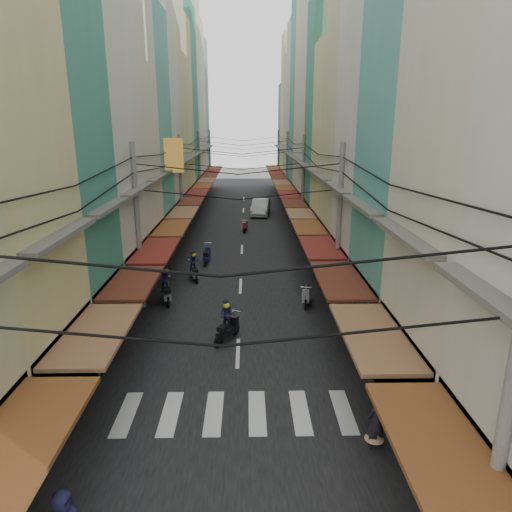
{
  "coord_description": "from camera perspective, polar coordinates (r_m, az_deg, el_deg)",
  "views": [
    {
      "loc": [
        0.41,
        -18.74,
        8.98
      ],
      "look_at": [
        0.9,
        6.23,
        1.74
      ],
      "focal_mm": 32.0,
      "sensor_mm": 36.0,
      "label": 1
    }
  ],
  "objects": [
    {
      "name": "ground",
      "position": [
        20.79,
        -2.18,
        -9.45
      ],
      "size": [
        160.0,
        160.0,
        0.0
      ],
      "primitive_type": "plane",
      "color": "#63635E",
      "rests_on": "ground"
    },
    {
      "name": "sidewalk_left",
      "position": [
        40.36,
        -10.96,
        3.05
      ],
      "size": [
        3.0,
        80.0,
        0.06
      ],
      "primitive_type": "cube",
      "color": "gray",
      "rests_on": "ground"
    },
    {
      "name": "crosswalk",
      "position": [
        15.58,
        -2.57,
        -18.95
      ],
      "size": [
        7.55,
        2.4,
        0.01
      ],
      "color": "silver",
      "rests_on": "ground"
    },
    {
      "name": "bicycle",
      "position": [
        22.29,
        12.74,
        -8.02
      ],
      "size": [
        1.53,
        0.86,
        0.99
      ],
      "primitive_type": "imported",
      "rotation": [
        0.0,
        0.0,
        1.33
      ],
      "color": "black",
      "rests_on": "ground"
    },
    {
      "name": "moving_scooters",
      "position": [
        25.89,
        -5.2,
        -2.92
      ],
      "size": [
        7.67,
        22.7,
        1.94
      ],
      "color": "black",
      "rests_on": "ground"
    },
    {
      "name": "building_row_left",
      "position": [
        36.28,
        -15.06,
        16.9
      ],
      "size": [
        7.8,
        67.67,
        23.7
      ],
      "color": "beige",
      "rests_on": "ground"
    },
    {
      "name": "white_car",
      "position": [
        47.07,
        0.58,
        5.17
      ],
      "size": [
        5.88,
        2.89,
        1.99
      ],
      "primitive_type": "imported",
      "rotation": [
        0.0,
        0.0,
        -0.12
      ],
      "color": "silver",
      "rests_on": "ground"
    },
    {
      "name": "road",
      "position": [
        39.77,
        -1.68,
        3.12
      ],
      "size": [
        10.0,
        80.0,
        0.02
      ],
      "primitive_type": "cube",
      "color": "black",
      "rests_on": "ground"
    },
    {
      "name": "building_row_right",
      "position": [
        35.98,
        11.4,
        16.55
      ],
      "size": [
        7.8,
        68.98,
        22.59
      ],
      "color": "#3A816E",
      "rests_on": "ground"
    },
    {
      "name": "utility_poles",
      "position": [
        33.84,
        -1.85,
        12.1
      ],
      "size": [
        10.2,
        66.13,
        8.2
      ],
      "color": "gray",
      "rests_on": "ground"
    },
    {
      "name": "traffic_sign",
      "position": [
        18.06,
        13.95,
        -7.25
      ],
      "size": [
        0.1,
        0.59,
        2.71
      ],
      "color": "gray",
      "rests_on": "ground"
    },
    {
      "name": "parked_scooters",
      "position": [
        17.19,
        13.26,
        -14.04
      ],
      "size": [
        13.07,
        16.34,
        0.95
      ],
      "color": "black",
      "rests_on": "ground"
    },
    {
      "name": "pedestrians",
      "position": [
        23.06,
        -12.49,
        -4.41
      ],
      "size": [
        12.14,
        26.66,
        2.22
      ],
      "color": "#261E28",
      "rests_on": "ground"
    },
    {
      "name": "sidewalk_right",
      "position": [
        40.22,
        7.63,
        3.16
      ],
      "size": [
        3.0,
        80.0,
        0.06
      ],
      "primitive_type": "cube",
      "color": "gray",
      "rests_on": "ground"
    },
    {
      "name": "market_umbrella",
      "position": [
        18.72,
        15.44,
        -5.57
      ],
      "size": [
        2.41,
        2.41,
        2.54
      ],
      "color": "#B2B2B7",
      "rests_on": "ground"
    }
  ]
}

